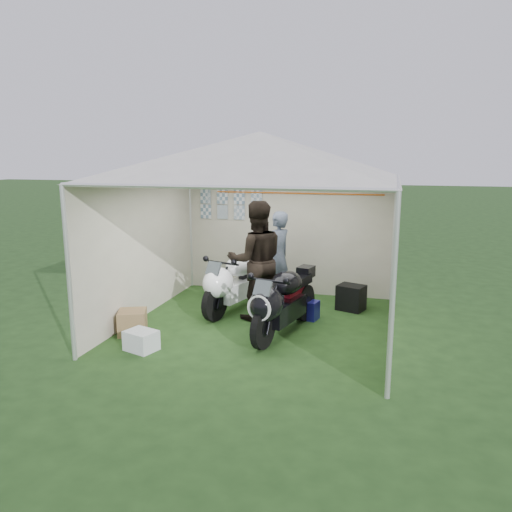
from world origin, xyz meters
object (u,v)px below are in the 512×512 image
Objects in this scene: crate_0 at (141,340)px; person_dark_jacket at (256,261)px; canopy_tent at (261,161)px; motorcycle_black at (282,300)px; person_blue_jacket at (277,257)px; paddock_stand at (306,309)px; motorcycle_white at (235,280)px; equipment_box at (351,298)px; crate_1 at (132,322)px.

person_dark_jacket is at bearing 56.49° from crate_0.
canopy_tent reaches higher than person_dark_jacket.
person_blue_jacket is at bearing 118.49° from motorcycle_black.
crate_0 is (-1.75, -1.07, -0.41)m from motorcycle_black.
canopy_tent reaches higher than paddock_stand.
crate_0 is (-1.31, -1.50, -2.44)m from canopy_tent.
person_dark_jacket is at bearing -13.34° from motorcycle_white.
canopy_tent is 12.78× the size of equipment_box.
motorcycle_white is 4.70× the size of crate_0.
paddock_stand is (1.24, -0.06, -0.39)m from motorcycle_white.
motorcycle_white is (-0.59, 0.52, -2.03)m from canopy_tent.
crate_1 is (-3.08, -2.08, -0.04)m from equipment_box.
motorcycle_white is 1.00× the size of person_dark_jacket.
person_dark_jacket is 2.16m from crate_1.
crate_1 is (-0.44, 0.55, 0.04)m from crate_0.
canopy_tent is 13.73× the size of paddock_stand.
canopy_tent is 1.63m from person_dark_jacket.
crate_1 is (-2.40, -1.41, 0.03)m from paddock_stand.
motorcycle_black is 2.09m from crate_0.
person_blue_jacket is (-0.68, 0.84, 0.68)m from paddock_stand.
crate_0 is at bearing -135.09° from equipment_box.
motorcycle_black is 1.83m from equipment_box.
motorcycle_white is 1.17× the size of person_blue_jacket.
person_dark_jacket is 2.27m from crate_0.
equipment_box reaches higher than crate_0.
equipment_box is (1.36, -0.17, -0.62)m from person_blue_jacket.
person_dark_jacket is (-0.14, 0.27, -1.60)m from canopy_tent.
paddock_stand is 0.93× the size of equipment_box.
motorcycle_white is at bearing 70.31° from crate_0.
crate_1 is (-1.16, -1.46, -0.37)m from motorcycle_white.
motorcycle_black reaches higher than crate_1.
person_blue_jacket reaches higher than paddock_stand.
canopy_tent is 13.59× the size of crate_0.
person_blue_jacket is 2.91m from crate_1.
person_dark_jacket reaches higher than person_blue_jacket.
equipment_box is 3.73m from crate_0.
person_dark_jacket reaches higher than crate_0.
motorcycle_white is 1.01m from person_blue_jacket.
motorcycle_black is 1.81m from person_blue_jacket.
paddock_stand is (0.65, 0.46, -2.42)m from canopy_tent.
person_blue_jacket is at bearing 91.17° from canopy_tent.
canopy_tent reaches higher than motorcycle_black.
crate_0 is 0.71m from crate_1.
motorcycle_black is at bearing 41.85° from person_blue_jacket.
person_blue_jacket is at bearing 65.37° from crate_0.
crate_0 is 1.03× the size of crate_1.
motorcycle_white is 4.42× the size of equipment_box.
paddock_stand is at bearing 13.44° from motorcycle_white.
motorcycle_black is at bearing -103.42° from paddock_stand.
equipment_box is at bearing 109.81° from person_blue_jacket.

